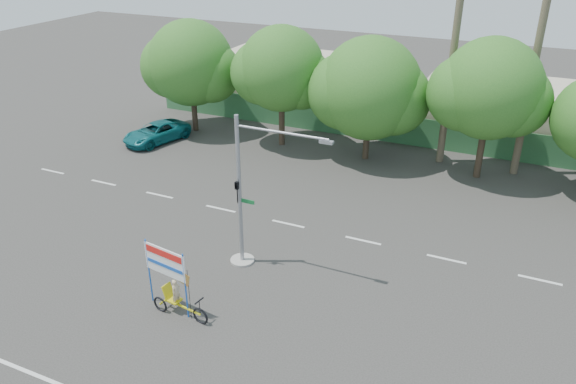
% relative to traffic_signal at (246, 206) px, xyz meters
% --- Properties ---
extents(ground, '(120.00, 120.00, 0.00)m').
position_rel_traffic_signal_xyz_m(ground, '(2.20, -3.98, -2.92)').
color(ground, '#33302D').
rests_on(ground, ground).
extents(fence, '(38.00, 0.08, 2.00)m').
position_rel_traffic_signal_xyz_m(fence, '(2.20, 17.52, -1.92)').
color(fence, '#336B3D').
rests_on(fence, ground).
extents(building_left, '(12.00, 8.00, 4.00)m').
position_rel_traffic_signal_xyz_m(building_left, '(-7.80, 22.02, -0.92)').
color(building_left, beige).
rests_on(building_left, ground).
extents(building_right, '(14.00, 8.00, 3.60)m').
position_rel_traffic_signal_xyz_m(building_right, '(10.20, 22.02, -1.12)').
color(building_right, beige).
rests_on(building_right, ground).
extents(tree_far_left, '(7.14, 6.00, 7.96)m').
position_rel_traffic_signal_xyz_m(tree_far_left, '(-11.85, 14.02, 1.84)').
color(tree_far_left, '#473828').
rests_on(tree_far_left, ground).
extents(tree_left, '(6.66, 5.60, 8.07)m').
position_rel_traffic_signal_xyz_m(tree_left, '(-4.85, 14.02, 2.14)').
color(tree_left, '#473828').
rests_on(tree_left, ground).
extents(tree_center, '(7.62, 6.40, 7.85)m').
position_rel_traffic_signal_xyz_m(tree_center, '(1.14, 14.02, 1.55)').
color(tree_center, '#473828').
rests_on(tree_center, ground).
extents(tree_right, '(6.90, 5.80, 8.36)m').
position_rel_traffic_signal_xyz_m(tree_right, '(8.15, 14.02, 2.32)').
color(tree_right, '#473828').
rests_on(tree_right, ground).
extents(palm_short, '(3.73, 3.79, 14.45)m').
position_rel_traffic_signal_xyz_m(palm_short, '(5.70, 15.52, 5.94)').
color(palm_short, '#70604C').
rests_on(palm_short, ground).
extents(traffic_signal, '(4.72, 1.10, 7.00)m').
position_rel_traffic_signal_xyz_m(traffic_signal, '(0.00, 0.00, 0.00)').
color(traffic_signal, gray).
rests_on(traffic_signal, ground).
extents(trike_billboard, '(3.00, 0.92, 2.97)m').
position_rel_traffic_signal_xyz_m(trike_billboard, '(-1.02, -4.27, -1.72)').
color(trike_billboard, black).
rests_on(trike_billboard, ground).
extents(pickup_truck, '(3.51, 5.26, 1.34)m').
position_rel_traffic_signal_xyz_m(pickup_truck, '(-12.96, 10.89, -2.25)').
color(pickup_truck, '#0E6167').
rests_on(pickup_truck, ground).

